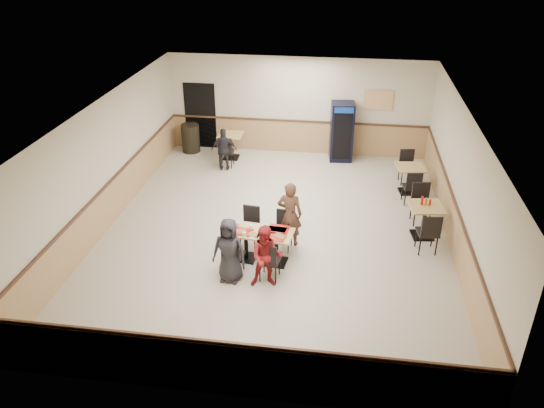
% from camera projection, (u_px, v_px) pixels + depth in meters
% --- Properties ---
extents(ground, '(10.00, 10.00, 0.00)m').
position_uv_depth(ground, '(276.00, 231.00, 12.55)').
color(ground, beige).
rests_on(ground, ground).
extents(room_shell, '(10.00, 10.00, 10.00)m').
position_uv_depth(room_shell, '(354.00, 169.00, 14.28)').
color(room_shell, silver).
rests_on(room_shell, ground).
extents(main_table, '(1.41, 0.81, 0.72)m').
position_uv_depth(main_table, '(261.00, 241.00, 11.24)').
color(main_table, black).
rests_on(main_table, ground).
extents(main_chairs, '(1.35, 1.69, 0.91)m').
position_uv_depth(main_chairs, '(259.00, 242.00, 11.26)').
color(main_chairs, black).
rests_on(main_chairs, ground).
extents(diner_woman_left, '(0.72, 0.51, 1.39)m').
position_uv_depth(diner_woman_left, '(229.00, 250.00, 10.53)').
color(diner_woman_left, '#232227').
rests_on(diner_woman_left, ground).
extents(diner_woman_right, '(0.72, 0.60, 1.34)m').
position_uv_depth(diner_woman_right, '(267.00, 257.00, 10.38)').
color(diner_woman_right, maroon).
rests_on(diner_woman_right, ground).
extents(diner_man_opposite, '(0.58, 0.40, 1.53)m').
position_uv_depth(diner_man_opposite, '(290.00, 214.00, 11.71)').
color(diner_man_opposite, '#4E3021').
rests_on(diner_man_opposite, ground).
extents(lone_diner, '(0.78, 0.41, 1.26)m').
position_uv_depth(lone_diner, '(224.00, 150.00, 15.40)').
color(lone_diner, '#232227').
rests_on(lone_diner, ground).
extents(tabletop_clutter, '(1.21, 0.71, 0.12)m').
position_uv_depth(tabletop_clutter, '(263.00, 232.00, 11.08)').
color(tabletop_clutter, '#AB120B').
rests_on(tabletop_clutter, main_table).
extents(side_table_near, '(0.84, 0.84, 0.80)m').
position_uv_depth(side_table_near, '(425.00, 216.00, 12.10)').
color(side_table_near, black).
rests_on(side_table_near, ground).
extents(side_table_near_chair_south, '(0.53, 0.53, 1.01)m').
position_uv_depth(side_table_near_chair_south, '(428.00, 231.00, 11.56)').
color(side_table_near_chair_south, black).
rests_on(side_table_near_chair_south, ground).
extents(side_table_near_chair_north, '(0.53, 0.53, 1.01)m').
position_uv_depth(side_table_near_chair_north, '(422.00, 204.00, 12.67)').
color(side_table_near_chair_north, black).
rests_on(side_table_near_chair_north, ground).
extents(side_table_far, '(0.80, 0.80, 0.75)m').
position_uv_depth(side_table_far, '(409.00, 175.00, 14.13)').
color(side_table_far, black).
rests_on(side_table_far, ground).
extents(side_table_far_chair_south, '(0.50, 0.50, 0.95)m').
position_uv_depth(side_table_far_chair_south, '(411.00, 186.00, 13.62)').
color(side_table_far_chair_south, black).
rests_on(side_table_far_chair_south, ground).
extents(side_table_far_chair_north, '(0.50, 0.50, 0.95)m').
position_uv_depth(side_table_far_chair_north, '(408.00, 167.00, 14.67)').
color(side_table_far_chair_north, black).
rests_on(side_table_far_chair_north, ground).
extents(condiment_caddy, '(0.23, 0.06, 0.20)m').
position_uv_depth(condiment_caddy, '(425.00, 201.00, 11.98)').
color(condiment_caddy, '#B30D0C').
rests_on(condiment_caddy, side_table_near).
extents(back_table, '(0.74, 0.74, 0.78)m').
position_uv_depth(back_table, '(231.00, 142.00, 16.23)').
color(back_table, black).
rests_on(back_table, ground).
extents(back_table_chair_lone, '(0.47, 0.47, 0.99)m').
position_uv_depth(back_table_chair_lone, '(226.00, 151.00, 15.69)').
color(back_table_chair_lone, black).
rests_on(back_table_chair_lone, ground).
extents(pepsi_cooler, '(0.74, 0.74, 1.78)m').
position_uv_depth(pepsi_cooler, '(342.00, 132.00, 15.98)').
color(pepsi_cooler, black).
rests_on(pepsi_cooler, ground).
extents(trash_bin, '(0.56, 0.56, 0.89)m').
position_uv_depth(trash_bin, '(191.00, 138.00, 16.74)').
color(trash_bin, black).
rests_on(trash_bin, ground).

